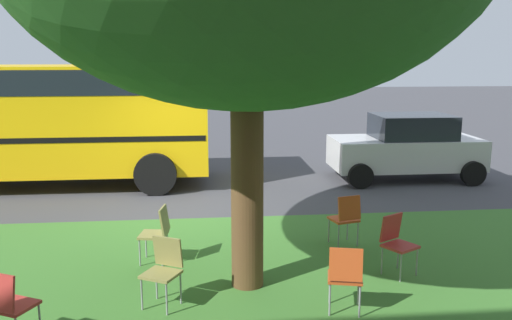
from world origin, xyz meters
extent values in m
plane|color=#424247|center=(0.00, 0.00, 0.00)|extent=(80.00, 80.00, 0.00)
cube|color=#3D752D|center=(0.00, 3.20, 0.00)|extent=(48.00, 6.00, 0.01)
cylinder|color=brown|center=(-1.05, 3.39, 1.64)|extent=(0.44, 0.44, 3.28)
cube|color=olive|center=(0.31, 2.41, 0.44)|extent=(0.46, 0.48, 0.04)
cube|color=olive|center=(0.14, 2.44, 0.68)|extent=(0.15, 0.41, 0.40)
cylinder|color=gray|center=(0.45, 2.20, 0.21)|extent=(0.02, 0.02, 0.42)
cylinder|color=gray|center=(0.51, 2.56, 0.21)|extent=(0.02, 0.02, 0.42)
cylinder|color=gray|center=(0.12, 2.26, 0.21)|extent=(0.02, 0.02, 0.42)
cylinder|color=gray|center=(0.18, 2.61, 0.21)|extent=(0.02, 0.02, 0.42)
cube|color=#C64C1E|center=(-2.18, 4.29, 0.44)|extent=(0.50, 0.49, 0.04)
cube|color=#C64C1E|center=(-2.14, 4.46, 0.68)|extent=(0.41, 0.18, 0.40)
cylinder|color=gray|center=(-2.40, 4.16, 0.21)|extent=(0.02, 0.02, 0.42)
cylinder|color=gray|center=(-2.05, 4.08, 0.21)|extent=(0.02, 0.02, 0.42)
cylinder|color=gray|center=(-2.32, 4.49, 0.21)|extent=(0.02, 0.02, 0.42)
cylinder|color=gray|center=(-1.97, 4.41, 0.21)|extent=(0.02, 0.02, 0.42)
cube|color=#C64C1E|center=(-2.79, 1.92, 0.44)|extent=(0.51, 0.49, 0.04)
cube|color=#C64C1E|center=(-2.84, 2.10, 0.68)|extent=(0.41, 0.18, 0.40)
cylinder|color=gray|center=(-2.92, 1.71, 0.21)|extent=(0.02, 0.02, 0.42)
cylinder|color=gray|center=(-2.57, 1.80, 0.21)|extent=(0.02, 0.02, 0.42)
cylinder|color=gray|center=(-3.01, 2.04, 0.21)|extent=(0.02, 0.02, 0.42)
cylinder|color=gray|center=(-2.66, 2.13, 0.21)|extent=(0.02, 0.02, 0.42)
cube|color=#B7332D|center=(1.64, 4.67, 0.44)|extent=(0.56, 0.55, 0.04)
cylinder|color=gray|center=(1.73, 4.44, 0.21)|extent=(0.02, 0.02, 0.42)
cube|color=#B7332D|center=(-3.26, 3.28, 0.44)|extent=(0.57, 0.56, 0.04)
cube|color=#B7332D|center=(-3.17, 3.13, 0.68)|extent=(0.39, 0.28, 0.40)
cylinder|color=gray|center=(-3.20, 3.52, 0.21)|extent=(0.02, 0.02, 0.42)
cylinder|color=gray|center=(-3.51, 3.33, 0.21)|extent=(0.02, 0.02, 0.42)
cylinder|color=gray|center=(-3.02, 3.23, 0.21)|extent=(0.02, 0.02, 0.42)
cylinder|color=gray|center=(-3.33, 3.04, 0.21)|extent=(0.02, 0.02, 0.42)
cube|color=olive|center=(0.09, 3.96, 0.44)|extent=(0.56, 0.55, 0.04)
cube|color=olive|center=(0.01, 3.80, 0.68)|extent=(0.39, 0.26, 0.40)
cylinder|color=gray|center=(0.33, 4.02, 0.21)|extent=(0.02, 0.02, 0.42)
cylinder|color=gray|center=(0.02, 4.19, 0.21)|extent=(0.02, 0.02, 0.42)
cylinder|color=gray|center=(0.17, 3.72, 0.21)|extent=(0.02, 0.02, 0.42)
cylinder|color=gray|center=(-0.15, 3.89, 0.21)|extent=(0.02, 0.02, 0.42)
cube|color=silver|center=(-5.59, -2.69, 0.68)|extent=(3.70, 1.64, 0.76)
cube|color=#1E232B|center=(-5.74, -2.69, 1.33)|extent=(1.90, 1.44, 0.64)
cylinder|color=black|center=(-4.19, -1.82, 0.30)|extent=(0.60, 0.18, 0.60)
cylinder|color=black|center=(-4.19, -3.56, 0.30)|extent=(0.60, 0.18, 0.60)
cylinder|color=black|center=(-6.99, -1.82, 0.30)|extent=(0.60, 0.18, 0.60)
cylinder|color=black|center=(-6.99, -3.56, 0.30)|extent=(0.60, 0.18, 0.60)
cylinder|color=black|center=(0.60, -1.72, 0.48)|extent=(0.96, 0.28, 0.96)
cylinder|color=black|center=(0.60, -4.24, 0.48)|extent=(0.96, 0.28, 0.96)
camera|label=1|loc=(-0.44, 10.50, 3.18)|focal=38.35mm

